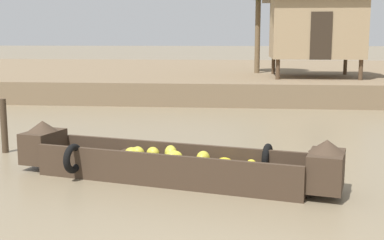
{
  "coord_description": "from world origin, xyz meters",
  "views": [
    {
      "loc": [
        0.47,
        -3.29,
        2.44
      ],
      "look_at": [
        -0.57,
        6.85,
        0.78
      ],
      "focal_mm": 47.0,
      "sensor_mm": 36.0,
      "label": 1
    }
  ],
  "objects": [
    {
      "name": "riverbank_strip",
      "position": [
        0.0,
        24.34,
        0.42
      ],
      "size": [
        160.0,
        20.0,
        0.85
      ],
      "primitive_type": "cube",
      "color": "#756047",
      "rests_on": "ground"
    },
    {
      "name": "mooring_post",
      "position": [
        -4.64,
        6.85,
        0.58
      ],
      "size": [
        0.14,
        0.14,
        1.17
      ],
      "primitive_type": "cylinder",
      "color": "#423323",
      "rests_on": "ground"
    },
    {
      "name": "stilt_house_left",
      "position": [
        3.36,
        18.1,
        2.99
      ],
      "size": [
        4.25,
        3.91,
        4.11
      ],
      "color": "#4C3826",
      "rests_on": "riverbank_strip"
    },
    {
      "name": "banana_boat",
      "position": [
        -0.76,
        5.09,
        0.31
      ],
      "size": [
        5.79,
        2.23,
        0.9
      ],
      "color": "#3D2D21",
      "rests_on": "ground"
    },
    {
      "name": "ground_plane",
      "position": [
        0.0,
        10.0,
        0.0
      ],
      "size": [
        300.0,
        300.0,
        0.0
      ],
      "primitive_type": "plane",
      "color": "#7A6B51"
    }
  ]
}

